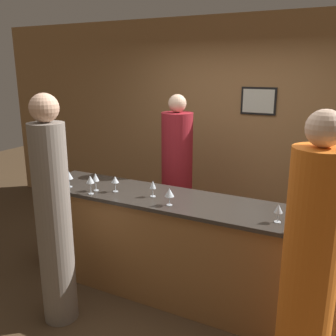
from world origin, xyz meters
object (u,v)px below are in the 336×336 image
(guest_0, at_px, (54,218))
(bartender, at_px, (177,182))
(wine_bottle_0, at_px, (319,217))
(guest_1, at_px, (308,281))

(guest_0, bearing_deg, bartender, 77.14)
(bartender, bearing_deg, wine_bottle_0, 148.93)
(guest_0, distance_m, wine_bottle_0, 2.09)
(bartender, relative_size, guest_1, 0.96)
(guest_1, bearing_deg, bartender, 136.33)
(guest_0, bearing_deg, guest_1, 0.87)
(wine_bottle_0, bearing_deg, guest_0, -162.79)
(bartender, bearing_deg, guest_0, 77.14)
(bartender, bearing_deg, guest_1, 136.33)
(bartender, height_order, guest_0, guest_0)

